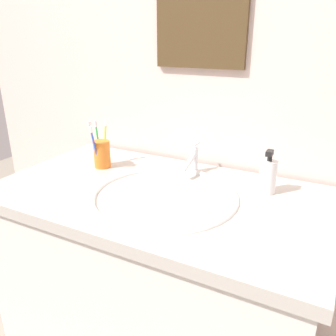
# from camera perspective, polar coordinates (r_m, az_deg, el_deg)

# --- Properties ---
(tiled_wall_back) EXTENTS (2.33, 0.04, 2.40)m
(tiled_wall_back) POSITION_cam_1_polar(r_m,az_deg,el_deg) (1.40, 5.55, 13.37)
(tiled_wall_back) COLOR beige
(tiled_wall_back) RESTS_ON ground
(vanity_counter) EXTENTS (1.13, 0.64, 0.89)m
(vanity_counter) POSITION_cam_1_polar(r_m,az_deg,el_deg) (1.42, -1.48, -20.32)
(vanity_counter) COLOR silver
(vanity_counter) RESTS_ON ground
(sink_basin) EXTENTS (0.49, 0.49, 0.12)m
(sink_basin) POSITION_cam_1_polar(r_m,az_deg,el_deg) (1.16, -0.69, -6.64)
(sink_basin) COLOR white
(sink_basin) RESTS_ON vanity_counter
(faucet) EXTENTS (0.02, 0.15, 0.11)m
(faucet) POSITION_cam_1_polar(r_m,az_deg,el_deg) (1.31, 4.13, 1.37)
(faucet) COLOR silver
(faucet) RESTS_ON sink_basin
(toothbrush_cup) EXTENTS (0.06, 0.06, 0.11)m
(toothbrush_cup) POSITION_cam_1_polar(r_m,az_deg,el_deg) (1.39, -10.85, 2.27)
(toothbrush_cup) COLOR orange
(toothbrush_cup) RESTS_ON vanity_counter
(toothbrush_yellow) EXTENTS (0.02, 0.06, 0.17)m
(toothbrush_yellow) POSITION_cam_1_polar(r_m,az_deg,el_deg) (1.41, -10.37, 4.69)
(toothbrush_yellow) COLOR yellow
(toothbrush_yellow) RESTS_ON toothbrush_cup
(toothbrush_red) EXTENTS (0.02, 0.05, 0.19)m
(toothbrush_red) POSITION_cam_1_polar(r_m,az_deg,el_deg) (1.35, -12.15, 4.26)
(toothbrush_red) COLOR red
(toothbrush_red) RESTS_ON toothbrush_cup
(toothbrush_green) EXTENTS (0.04, 0.03, 0.18)m
(toothbrush_green) POSITION_cam_1_polar(r_m,az_deg,el_deg) (1.41, -11.51, 4.59)
(toothbrush_green) COLOR green
(toothbrush_green) RESTS_ON toothbrush_cup
(toothbrush_blue) EXTENTS (0.02, 0.05, 0.18)m
(toothbrush_blue) POSITION_cam_1_polar(r_m,az_deg,el_deg) (1.35, -12.11, 3.83)
(toothbrush_blue) COLOR blue
(toothbrush_blue) RESTS_ON toothbrush_cup
(soap_dispenser) EXTENTS (0.06, 0.06, 0.15)m
(soap_dispenser) POSITION_cam_1_polar(r_m,az_deg,el_deg) (1.19, 16.15, -1.25)
(soap_dispenser) COLOR white
(soap_dispenser) RESTS_ON vanity_counter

